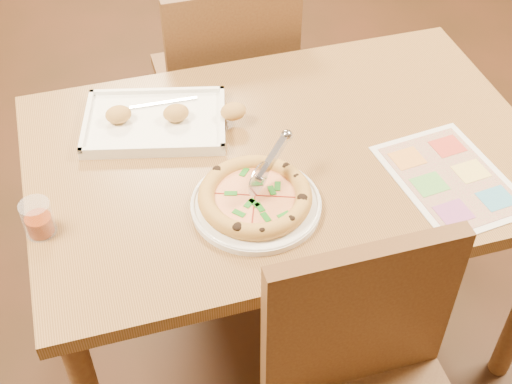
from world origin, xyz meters
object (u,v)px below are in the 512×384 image
object	(u,v)px
dining_table	(284,175)
chair_far	(227,70)
glass_tumbler	(38,220)
plate	(256,205)
pizza	(255,197)
appetizer_tray	(159,121)
menu	(450,178)
pizza_cutter	(268,164)

from	to	relation	value
dining_table	chair_far	world-z (taller)	chair_far
chair_far	glass_tumbler	xyz separation A→B (m)	(-0.62, -0.71, 0.19)
plate	pizza	xyz separation A→B (m)	(-0.00, 0.01, 0.02)
chair_far	glass_tumbler	size ratio (longest dim) A/B	5.43
chair_far	pizza	distance (m)	0.80
pizza	glass_tumbler	xyz separation A→B (m)	(-0.49, 0.06, 0.01)
plate	glass_tumbler	world-z (taller)	glass_tumbler
dining_table	pizza	bearing A→B (deg)	-127.62
dining_table	chair_far	bearing A→B (deg)	90.00
appetizer_tray	menu	bearing A→B (deg)	-31.86
menu	dining_table	bearing A→B (deg)	149.12
pizza	pizza_cutter	bearing A→B (deg)	38.99
chair_far	glass_tumbler	distance (m)	0.96
plate	menu	bearing A→B (deg)	-4.79
dining_table	menu	xyz separation A→B (m)	(0.36, -0.21, 0.09)
pizza_cutter	glass_tumbler	size ratio (longest dim) A/B	1.53
dining_table	pizza_cutter	bearing A→B (deg)	-123.15
glass_tumbler	menu	distance (m)	0.98
dining_table	chair_far	distance (m)	0.61
dining_table	pizza	distance (m)	0.24
pizza_cutter	pizza	bearing A→B (deg)	178.09
appetizer_tray	dining_table	bearing A→B (deg)	-33.04
appetizer_tray	menu	distance (m)	0.76
pizza	pizza_cutter	xyz separation A→B (m)	(0.04, 0.03, 0.06)
chair_far	pizza_cutter	bearing A→B (deg)	83.28
dining_table	appetizer_tray	bearing A→B (deg)	146.96
pizza	appetizer_tray	xyz separation A→B (m)	(-0.16, 0.35, -0.01)
chair_far	plate	world-z (taller)	chair_far
dining_table	menu	world-z (taller)	menu
dining_table	pizza	size ratio (longest dim) A/B	4.86
chair_far	menu	distance (m)	0.90
pizza_cutter	menu	bearing A→B (deg)	-51.17
dining_table	plate	world-z (taller)	plate
pizza	pizza_cutter	world-z (taller)	pizza_cutter
menu	pizza_cutter	bearing A→B (deg)	169.73
dining_table	glass_tumbler	bearing A→B (deg)	-169.84
plate	appetizer_tray	size ratio (longest dim) A/B	0.69
plate	dining_table	bearing A→B (deg)	53.50
plate	menu	size ratio (longest dim) A/B	0.86
dining_table	pizza_cutter	world-z (taller)	pizza_cutter
appetizer_tray	glass_tumbler	xyz separation A→B (m)	(-0.33, -0.30, 0.02)
pizza	appetizer_tray	bearing A→B (deg)	114.35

